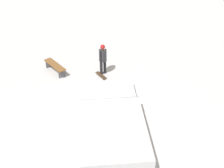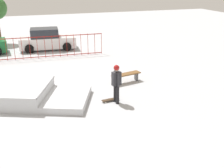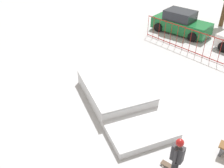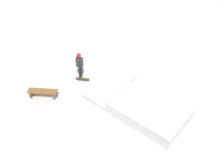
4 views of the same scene
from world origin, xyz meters
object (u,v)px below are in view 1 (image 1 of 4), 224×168
object	(u,v)px
skate_ramp	(112,126)
skater	(103,57)
skateboard	(101,75)
park_bench	(55,66)

from	to	relation	value
skate_ramp	skater	world-z (taller)	skater
skate_ramp	skateboard	xyz separation A→B (m)	(3.89, -1.36, -0.24)
skate_ramp	park_bench	distance (m)	5.43
skater	skateboard	bearing A→B (deg)	-54.86
skate_ramp	park_bench	size ratio (longest dim) A/B	3.63
skateboard	park_bench	size ratio (longest dim) A/B	0.50
skateboard	skater	bearing A→B (deg)	124.17
skater	park_bench	world-z (taller)	skater
skateboard	park_bench	bearing A→B (deg)	-134.98
skate_ramp	skater	xyz separation A→B (m)	(4.09, -1.59, 0.69)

